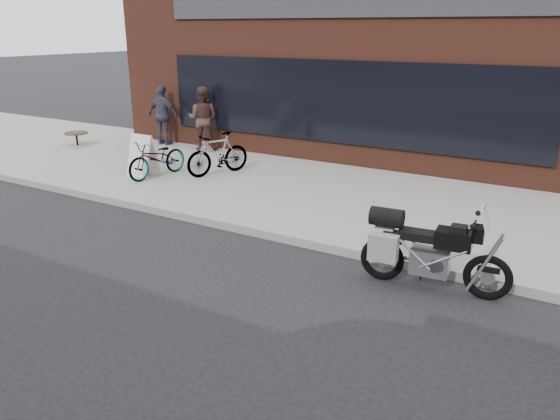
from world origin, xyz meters
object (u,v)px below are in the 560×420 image
object	(u,v)px
bicycle_front	(157,158)
cafe_table	(76,133)
bicycle_rear	(218,154)
motorcycle	(424,250)
cafe_patron_right	(163,115)
sandwich_sign	(143,155)
cafe_patron_left	(203,119)

from	to	relation	value
bicycle_front	cafe_table	size ratio (longest dim) A/B	2.50
bicycle_rear	cafe_table	world-z (taller)	bicycle_rear
motorcycle	cafe_table	size ratio (longest dim) A/B	3.13
cafe_patron_right	cafe_table	bearing A→B (deg)	29.69
bicycle_front	cafe_patron_right	world-z (taller)	cafe_patron_right
sandwich_sign	bicycle_rear	bearing A→B (deg)	34.25
motorcycle	cafe_patron_right	size ratio (longest dim) A/B	1.19
bicycle_front	cafe_patron_left	xyz separation A→B (m)	(-0.90, 2.85, 0.45)
bicycle_rear	cafe_patron_right	xyz separation A→B (m)	(-3.43, 1.97, 0.37)
bicycle_rear	cafe_patron_left	distance (m)	2.81
bicycle_front	sandwich_sign	xyz separation A→B (m)	(-0.36, -0.09, 0.05)
cafe_patron_left	cafe_patron_right	bearing A→B (deg)	-18.96
cafe_patron_left	cafe_patron_right	xyz separation A→B (m)	(-1.46, 0.00, -0.02)
motorcycle	cafe_patron_left	bearing A→B (deg)	141.81
motorcycle	bicycle_front	size ratio (longest dim) A/B	1.25
motorcycle	cafe_patron_left	world-z (taller)	cafe_patron_left
bicycle_front	sandwich_sign	bearing A→B (deg)	-160.43
cafe_patron_left	cafe_patron_right	distance (m)	1.46
motorcycle	cafe_patron_right	distance (m)	10.51
bicycle_rear	sandwich_sign	size ratio (longest dim) A/B	1.69
cafe_table	cafe_patron_right	size ratio (longest dim) A/B	0.38
bicycle_rear	sandwich_sign	xyz separation A→B (m)	(-1.42, -0.97, -0.01)
sandwich_sign	cafe_patron_right	xyz separation A→B (m)	(-2.01, 2.93, 0.38)
sandwich_sign	cafe_patron_left	bearing A→B (deg)	100.57
motorcycle	bicycle_front	distance (m)	7.19
motorcycle	sandwich_sign	world-z (taller)	motorcycle
motorcycle	bicycle_front	xyz separation A→B (m)	(-6.85, 2.18, 0.02)
motorcycle	sandwich_sign	size ratio (longest dim) A/B	2.14
sandwich_sign	cafe_patron_right	size ratio (longest dim) A/B	0.56
motorcycle	bicycle_front	bearing A→B (deg)	157.10
bicycle_front	cafe_patron_left	world-z (taller)	cafe_patron_left
bicycle_front	cafe_table	xyz separation A→B (m)	(-4.51, 1.45, -0.09)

